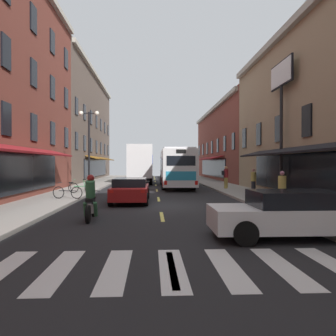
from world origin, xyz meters
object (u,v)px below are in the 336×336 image
object	(u,v)px
transit_bus	(176,168)
pedestrian_mid	(253,181)
billboard_sign	(281,93)
sedan_near	(290,214)
pedestrian_far	(282,188)
bicycle_mid	(82,187)
box_truck	(140,164)
sedan_mid	(131,190)
sedan_far	(143,174)
street_lamp_twin	(89,147)
pedestrian_near	(226,177)
motorcycle_rider	(91,200)
bicycle_near	(68,192)

from	to	relation	value
transit_bus	pedestrian_mid	size ratio (longest dim) A/B	7.12
transit_bus	pedestrian_mid	distance (m)	8.99
billboard_sign	pedestrian_mid	world-z (taller)	billboard_sign
sedan_near	pedestrian_far	size ratio (longest dim) A/B	2.71
bicycle_mid	box_truck	bearing A→B (deg)	74.39
pedestrian_mid	sedan_mid	bearing A→B (deg)	165.76
pedestrian_far	sedan_far	bearing A→B (deg)	8.35
sedan_mid	street_lamp_twin	xyz separation A→B (m)	(-3.28, 5.99, 2.57)
transit_bus	pedestrian_mid	xyz separation A→B (m)	(4.53, -7.73, -0.77)
sedan_far	pedestrian_mid	distance (m)	23.30
transit_bus	sedan_near	bearing A→B (deg)	-85.32
bicycle_mid	pedestrian_near	size ratio (longest dim) A/B	0.99
sedan_mid	pedestrian_near	size ratio (longest dim) A/B	2.72
sedan_mid	motorcycle_rider	world-z (taller)	motorcycle_rider
pedestrian_far	sedan_near	bearing A→B (deg)	154.93
sedan_near	pedestrian_far	world-z (taller)	pedestrian_far
sedan_far	pedestrian_mid	size ratio (longest dim) A/B	2.88
pedestrian_mid	street_lamp_twin	size ratio (longest dim) A/B	0.28
motorcycle_rider	street_lamp_twin	bearing A→B (deg)	100.64
pedestrian_mid	street_lamp_twin	world-z (taller)	street_lamp_twin
transit_bus	street_lamp_twin	size ratio (longest dim) A/B	2.02
box_truck	bicycle_mid	world-z (taller)	box_truck
bicycle_near	street_lamp_twin	world-z (taller)	street_lamp_twin
billboard_sign	pedestrian_mid	distance (m)	5.90
pedestrian_near	street_lamp_twin	distance (m)	10.60
billboard_sign	bicycle_mid	distance (m)	13.74
bicycle_near	pedestrian_far	size ratio (longest dim) A/B	1.07
street_lamp_twin	pedestrian_mid	bearing A→B (deg)	-11.28
transit_bus	pedestrian_far	distance (m)	14.87
transit_bus	bicycle_mid	size ratio (longest dim) A/B	6.62
pedestrian_near	pedestrian_mid	size ratio (longest dim) A/B	1.09
billboard_sign	pedestrian_far	xyz separation A→B (m)	(-1.46, -3.90, -5.19)
bicycle_mid	pedestrian_mid	world-z (taller)	pedestrian_mid
bicycle_near	street_lamp_twin	distance (m)	5.96
sedan_far	motorcycle_rider	world-z (taller)	motorcycle_rider
motorcycle_rider	sedan_mid	bearing A→B (deg)	78.91
sedan_near	bicycle_mid	distance (m)	15.83
sedan_mid	pedestrian_mid	distance (m)	8.66
billboard_sign	bicycle_mid	world-z (taller)	billboard_sign
motorcycle_rider	pedestrian_far	bearing A→B (deg)	18.74
billboard_sign	box_truck	size ratio (longest dim) A/B	1.06
transit_bus	sedan_near	world-z (taller)	transit_bus
billboard_sign	pedestrian_near	world-z (taller)	billboard_sign
box_truck	bicycle_mid	size ratio (longest dim) A/B	4.27
bicycle_near	pedestrian_near	world-z (taller)	pedestrian_near
sedan_mid	pedestrian_mid	size ratio (longest dim) A/B	2.96
motorcycle_rider	pedestrian_mid	bearing A→B (deg)	46.60
billboard_sign	sedan_near	distance (m)	11.98
sedan_far	bicycle_mid	bearing A→B (deg)	-99.48
sedan_far	pedestrian_mid	bearing A→B (deg)	-70.66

